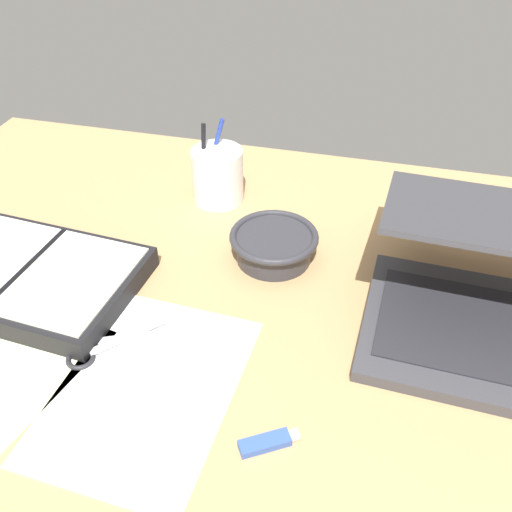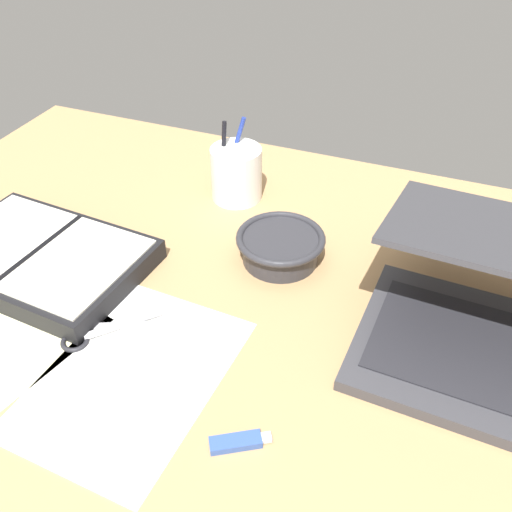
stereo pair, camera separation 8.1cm
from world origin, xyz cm
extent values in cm
cube|color=tan|center=(0.00, 0.00, 1.00)|extent=(140.00, 100.00, 2.00)
cube|color=#38383D|center=(33.26, 3.08, 2.90)|extent=(34.12, 26.61, 1.80)
cube|color=#232328|center=(33.26, 3.08, 3.92)|extent=(29.82, 19.42, 0.24)
cube|color=#38383D|center=(33.75, 12.84, 15.99)|extent=(34.10, 26.18, 6.22)
cube|color=silver|center=(33.73, 12.37, 15.88)|extent=(31.34, 23.51, 5.20)
cylinder|color=#2D2D33|center=(1.15, 13.64, 4.16)|extent=(12.06, 12.06, 4.33)
torus|color=#2D2D33|center=(1.15, 13.64, 6.33)|extent=(14.18, 14.18, 1.13)
cylinder|color=white|center=(-12.67, 28.41, 6.96)|extent=(9.27, 9.27, 9.91)
cylinder|color=black|center=(-15.22, 28.48, 9.67)|extent=(0.86, 2.87, 13.31)
cylinder|color=#233899|center=(-14.06, 30.55, 9.91)|extent=(4.16, 3.01, 13.55)
cube|color=black|center=(-33.12, -2.02, 3.71)|extent=(33.82, 24.34, 3.42)
cube|color=silver|center=(-25.40, -2.64, 5.57)|extent=(16.41, 20.92, 0.30)
cube|color=black|center=(-33.12, -2.02, 5.72)|extent=(2.39, 19.79, 0.30)
cube|color=#B7B7BC|center=(-14.26, -8.77, 2.60)|extent=(8.23, 8.92, 0.30)
cube|color=#B7B7BC|center=(-14.26, -8.77, 2.30)|extent=(10.50, 5.53, 0.30)
torus|color=#232328|center=(-18.79, -13.78, 2.30)|extent=(3.90, 3.90, 0.70)
torus|color=#232328|center=(-20.43, -11.50, 2.30)|extent=(3.90, 3.90, 0.70)
cube|color=white|center=(-8.45, -15.86, 2.08)|extent=(23.07, 31.12, 0.16)
cube|color=#33519E|center=(7.83, -20.25, 2.50)|extent=(6.16, 4.85, 1.00)
cube|color=silver|center=(10.89, -18.36, 2.50)|extent=(1.65, 1.65, 0.60)
camera|label=1|loc=(16.07, -56.94, 59.88)|focal=40.00mm
camera|label=2|loc=(23.83, -54.44, 59.88)|focal=40.00mm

